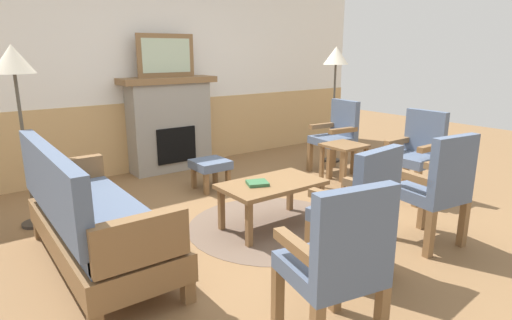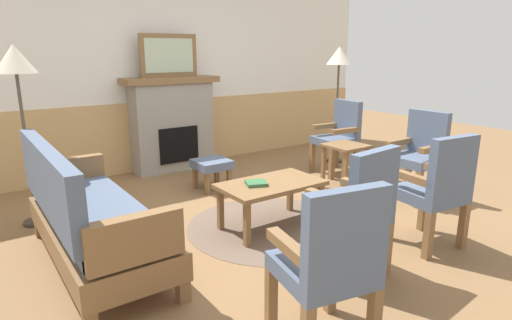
{
  "view_description": "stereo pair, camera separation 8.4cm",
  "coord_description": "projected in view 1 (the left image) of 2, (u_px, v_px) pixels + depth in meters",
  "views": [
    {
      "loc": [
        -2.47,
        -2.99,
        1.63
      ],
      "look_at": [
        0.0,
        0.35,
        0.55
      ],
      "focal_mm": 29.78,
      "sensor_mm": 36.0,
      "label": 1
    },
    {
      "loc": [
        -2.4,
        -3.04,
        1.63
      ],
      "look_at": [
        0.0,
        0.35,
        0.55
      ],
      "focal_mm": 29.78,
      "sensor_mm": 36.0,
      "label": 2
    }
  ],
  "objects": [
    {
      "name": "ground_plane",
      "position": [
        277.0,
        221.0,
        4.16
      ],
      "size": [
        14.0,
        14.0,
        0.0
      ],
      "primitive_type": "plane",
      "color": "olive"
    },
    {
      "name": "wall_back",
      "position": [
        159.0,
        74.0,
        5.85
      ],
      "size": [
        7.2,
        0.14,
        2.7
      ],
      "color": "white",
      "rests_on": "ground_plane"
    },
    {
      "name": "fireplace",
      "position": [
        170.0,
        123.0,
        5.82
      ],
      "size": [
        1.3,
        0.44,
        1.28
      ],
      "color": "gray",
      "rests_on": "ground_plane"
    },
    {
      "name": "armchair_by_window_left",
      "position": [
        417.0,
        150.0,
        4.75
      ],
      "size": [
        0.48,
        0.48,
        0.98
      ],
      "color": "brown",
      "rests_on": "ground_plane"
    },
    {
      "name": "armchair_near_fireplace",
      "position": [
        337.0,
        133.0,
        5.73
      ],
      "size": [
        0.53,
        0.53,
        0.98
      ],
      "color": "brown",
      "rests_on": "ground_plane"
    },
    {
      "name": "armchair_front_center",
      "position": [
        437.0,
        185.0,
        3.53
      ],
      "size": [
        0.54,
        0.54,
        0.98
      ],
      "color": "brown",
      "rests_on": "ground_plane"
    },
    {
      "name": "round_rug",
      "position": [
        271.0,
        226.0,
        4.05
      ],
      "size": [
        1.59,
        1.59,
        0.01
      ],
      "primitive_type": "cylinder",
      "color": "brown",
      "rests_on": "ground_plane"
    },
    {
      "name": "framed_picture",
      "position": [
        166.0,
        56.0,
        5.6
      ],
      "size": [
        0.8,
        0.04,
        0.56
      ],
      "color": "brown",
      "rests_on": "fireplace"
    },
    {
      "name": "armchair_corner_left",
      "position": [
        338.0,
        260.0,
        2.28
      ],
      "size": [
        0.56,
        0.56,
        0.98
      ],
      "color": "brown",
      "rests_on": "ground_plane"
    },
    {
      "name": "floor_lamp_by_chairs",
      "position": [
        336.0,
        63.0,
        6.06
      ],
      "size": [
        0.36,
        0.36,
        1.68
      ],
      "color": "#332D28",
      "rests_on": "ground_plane"
    },
    {
      "name": "footstool",
      "position": [
        210.0,
        166.0,
        5.06
      ],
      "size": [
        0.4,
        0.4,
        0.36
      ],
      "color": "brown",
      "rests_on": "ground_plane"
    },
    {
      "name": "side_table",
      "position": [
        344.0,
        154.0,
        5.05
      ],
      "size": [
        0.44,
        0.44,
        0.55
      ],
      "color": "brown",
      "rests_on": "ground_plane"
    },
    {
      "name": "floor_lamp_by_couch",
      "position": [
        14.0,
        71.0,
        3.71
      ],
      "size": [
        0.36,
        0.36,
        1.68
      ],
      "color": "#332D28",
      "rests_on": "ground_plane"
    },
    {
      "name": "armchair_front_left",
      "position": [
        360.0,
        206.0,
        3.06
      ],
      "size": [
        0.52,
        0.52,
        0.98
      ],
      "color": "brown",
      "rests_on": "ground_plane"
    },
    {
      "name": "couch",
      "position": [
        92.0,
        219.0,
        3.19
      ],
      "size": [
        0.7,
        1.8,
        0.98
      ],
      "color": "brown",
      "rests_on": "ground_plane"
    },
    {
      "name": "coffee_table",
      "position": [
        272.0,
        188.0,
        3.95
      ],
      "size": [
        0.96,
        0.56,
        0.44
      ],
      "color": "brown",
      "rests_on": "ground_plane"
    },
    {
      "name": "book_on_table",
      "position": [
        257.0,
        183.0,
        3.86
      ],
      "size": [
        0.24,
        0.23,
        0.03
      ],
      "primitive_type": "cube",
      "rotation": [
        0.0,
        0.0,
        -0.38
      ],
      "color": "#33663D",
      "rests_on": "coffee_table"
    }
  ]
}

